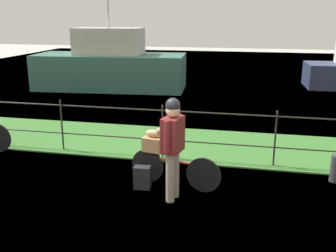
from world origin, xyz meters
The scene contains 11 objects.
ground_plane centered at (0.00, 0.00, 0.00)m, with size 60.00×60.00×0.00m, color #B2ADA3.
grass_strip centered at (0.00, 3.24, 0.01)m, with size 27.00×2.40×0.03m, color #38702D.
harbor_water centered at (0.00, 11.86, 0.00)m, with size 30.00×30.00×0.00m, color #60849E.
iron_fence centered at (0.00, 2.27, 0.67)m, with size 18.04×0.04×1.14m.
bicycle_main centered at (0.50, 0.96, 0.32)m, with size 1.63×0.37×0.61m.
wooden_crate centered at (0.12, 1.03, 0.73)m, with size 0.33×0.26×0.25m, color #A87F51.
terrier_dog centered at (0.15, 1.03, 0.93)m, with size 0.32×0.19×0.18m.
cyclist_person centered at (0.58, 0.48, 1.00)m, with size 0.33×0.53×1.68m.
backpack_on_paving centered at (-0.01, 0.76, 0.20)m, with size 0.28×0.18×0.40m, color black.
mooring_bollard centered at (3.31, 1.77, 0.25)m, with size 0.20×0.20×0.50m, color #38383D.
moored_boat_mid centered at (-3.81, 9.52, 0.91)m, with size 6.05×2.62×3.99m.
Camera 1 is at (1.74, -5.21, 2.91)m, focal length 41.71 mm.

